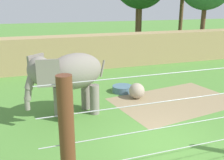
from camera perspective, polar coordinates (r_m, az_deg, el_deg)
ground_plane at (r=9.54m, az=11.45°, el=-13.58°), size 120.00×120.00×0.00m
dirt_patch at (r=13.48m, az=13.68°, el=-4.50°), size 6.50×4.77×0.01m
embankment_wall at (r=19.65m, az=-5.96°, el=6.18°), size 36.00×1.80×2.45m
elephant at (r=10.94m, az=-9.30°, el=1.06°), size 3.65×2.14×2.80m
enrichment_ball at (r=13.41m, az=5.46°, el=-2.38°), size 0.81×0.81×0.81m
water_tub at (r=14.37m, az=2.29°, el=-1.93°), size 1.10×1.10×0.35m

